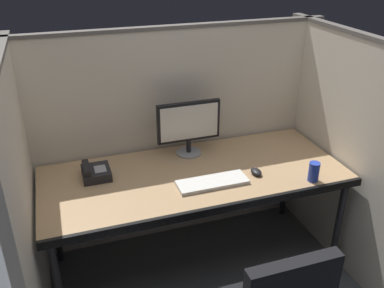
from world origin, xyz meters
name	(u,v)px	position (x,y,z in m)	size (l,w,h in m)	color
cubicle_partition_rear	(174,137)	(0.00, 0.74, 0.79)	(2.21, 0.06, 1.57)	beige
cubicle_partition_left	(25,204)	(-0.99, 0.20, 0.79)	(0.06, 1.41, 1.57)	beige
cubicle_partition_right	(339,150)	(0.99, 0.20, 0.79)	(0.06, 1.41, 1.57)	beige
desk	(195,181)	(0.00, 0.29, 0.69)	(1.90, 0.80, 0.74)	tan
monitor_center	(189,125)	(0.05, 0.56, 0.96)	(0.43, 0.17, 0.37)	gray
keyboard_main	(212,182)	(0.06, 0.14, 0.75)	(0.43, 0.15, 0.02)	silver
computer_mouse	(256,172)	(0.36, 0.16, 0.76)	(0.06, 0.10, 0.04)	black
desk_phone	(95,172)	(-0.60, 0.45, 0.77)	(0.17, 0.19, 0.09)	black
soda_can	(314,172)	(0.65, -0.02, 0.80)	(0.07, 0.07, 0.12)	#263FB2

